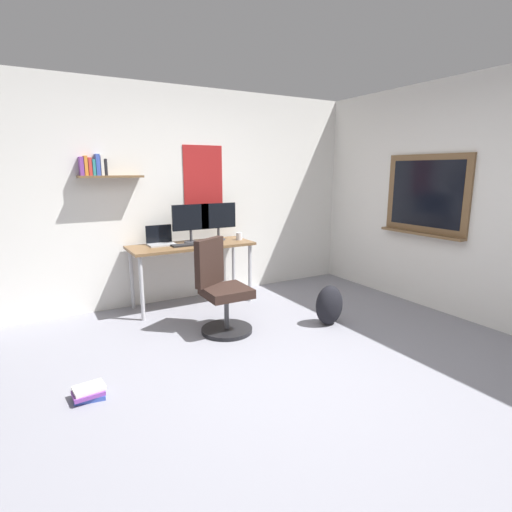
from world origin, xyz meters
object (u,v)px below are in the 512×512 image
Objects in this scene: laptop at (161,240)px; coffee_mug at (239,236)px; monitor_secondary at (218,219)px; keyboard at (188,245)px; office_chair at (221,292)px; desk at (192,251)px; backpack at (329,305)px; monitor_primary at (191,221)px; computer_mouse at (210,242)px; book_stack_on_floor at (89,393)px.

laptop is 0.97m from coffee_mug.
monitor_secondary reaches higher than coffee_mug.
coffee_mug is at bearing -9.54° from laptop.
office_chair is at bearing -88.23° from keyboard.
laptop is (-0.33, 0.14, 0.14)m from desk.
office_chair is 1.16m from backpack.
monitor_primary is at bearing -7.51° from laptop.
computer_mouse is at bearing 122.63° from backpack.
desk is 14.08× the size of computer_mouse.
laptop is at bearing 170.46° from coffee_mug.
computer_mouse is (0.17, -0.16, -0.25)m from monitor_primary.
computer_mouse reaches higher than keyboard.
monitor_secondary is at bearing 113.28° from backpack.
monitor_secondary is at bearing 42.69° from book_stack_on_floor.
office_chair is 2.05× the size of monitor_secondary.
keyboard is (-0.11, -0.16, -0.26)m from monitor_primary.
keyboard is at bearing 130.74° from backpack.
laptop is at bearing 176.23° from monitor_secondary.
backpack is 2.45m from book_stack_on_floor.
office_chair is 0.96m from computer_mouse.
laptop is (-0.28, 1.06, 0.40)m from office_chair.
computer_mouse is 1.13× the size of coffee_mug.
monitor_primary is 1.91m from backpack.
desk is 4.72× the size of laptop.
book_stack_on_floor is at bearing -122.20° from laptop.
monitor_secondary reaches higher than computer_mouse.
book_stack_on_floor is at bearing -130.89° from monitor_primary.
backpack is (0.81, -1.27, -0.56)m from computer_mouse.
desk is 15.91× the size of coffee_mug.
backpack is at bearing -57.37° from computer_mouse.
keyboard is (-0.07, -0.07, 0.09)m from desk.
book_stack_on_floor is (-1.34, -1.51, -0.72)m from keyboard.
monitor_secondary reaches higher than book_stack_on_floor.
monitor_secondary reaches higher than laptop.
coffee_mug reaches higher than backpack.
laptop is 0.72× the size of backpack.
monitor_primary is 2.43m from book_stack_on_floor.
laptop is at bearing 57.80° from book_stack_on_floor.
laptop is at bearing 104.93° from office_chair.
laptop is 0.43m from monitor_primary.
coffee_mug is at bearing -1.96° from desk.
monitor_primary is 5.04× the size of coffee_mug.
office_chair reaches higher than desk.
desk is at bearing 87.08° from office_chair.
computer_mouse is 2.34m from book_stack_on_floor.
desk is 3.40× the size of backpack.
laptop is 2.18m from book_stack_on_floor.
book_stack_on_floor is (-1.37, -0.67, -0.36)m from office_chair.
coffee_mug is at bearing 52.91° from office_chair.
office_chair reaches higher than coffee_mug.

